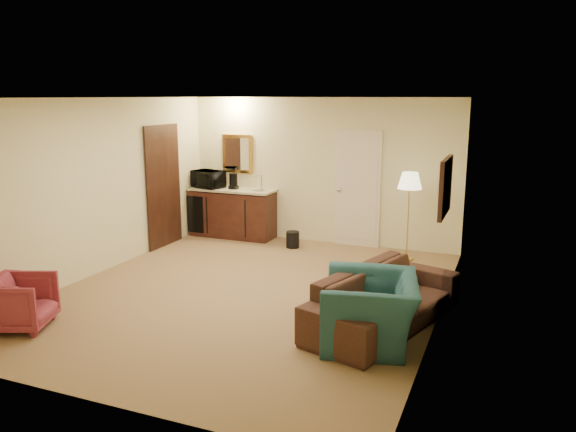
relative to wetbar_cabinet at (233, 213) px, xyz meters
name	(u,v)px	position (x,y,z in m)	size (l,w,h in m)	color
ground	(248,293)	(1.65, -2.72, -0.46)	(6.00, 6.00, 0.00)	olive
room_walls	(264,161)	(1.55, -1.95, 1.26)	(5.02, 6.01, 2.61)	beige
wetbar_cabinet	(233,213)	(0.00, 0.00, 0.00)	(1.64, 0.58, 0.92)	#3E1D13
sofa	(385,289)	(3.60, -3.12, -0.02)	(2.26, 0.66, 0.88)	black
teal_armchair	(370,299)	(3.55, -3.62, 0.03)	(1.13, 0.73, 0.98)	#204750
rose_chair_near	(14,296)	(-0.50, -4.62, -0.16)	(0.59, 0.55, 0.61)	#9C3346
rose_chair_far	(20,300)	(-0.25, -4.75, -0.12)	(0.66, 0.61, 0.67)	#9C3346
coffee_table	(384,288)	(3.45, -2.43, -0.25)	(0.74, 0.50, 0.43)	#321D10
floor_lamp	(408,216)	(3.35, -0.32, 0.26)	(0.38, 0.38, 1.45)	gold
waste_bin	(293,240)	(1.35, -0.32, -0.32)	(0.23, 0.23, 0.29)	black
microwave	(208,177)	(-0.48, -0.05, 0.66)	(0.59, 0.32, 0.40)	black
coffee_maker	(233,181)	(0.04, -0.01, 0.60)	(0.15, 0.15, 0.29)	black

